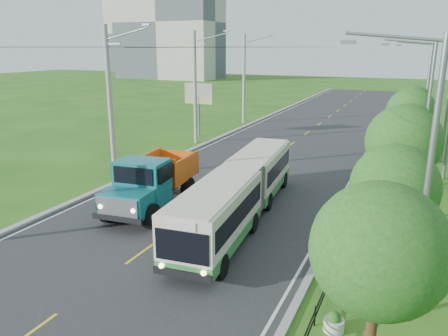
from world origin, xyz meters
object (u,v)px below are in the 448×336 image
Objects in this scene: tree_front at (382,256)px; planter_near at (365,229)px; planter_far at (390,155)px; pole_near at (111,102)px; tree_back at (413,107)px; planter_front at (334,323)px; pole_far at (244,79)px; streetlight_mid at (425,112)px; tree_second at (396,191)px; planter_mid at (381,183)px; bus at (240,189)px; tree_fifth at (411,115)px; streetlight_far at (425,91)px; pole_mid at (195,87)px; dump_truck at (151,179)px; streetlight_near at (424,172)px; billboard_left at (199,97)px; tree_fourth at (408,133)px; tree_third at (404,146)px.

tree_front is 10.52m from planter_near.
tree_front reaches higher than planter_far.
pole_near is 22.26m from tree_front.
tree_back is 20.46m from planter_near.
pole_far is at bearing 115.72° from planter_front.
planter_front is (-2.04, -16.00, -4.62)m from streetlight_mid.
tree_second is 7.91× the size of planter_mid.
tree_back is at bearing 65.38° from bus.
tree_fifth reaches higher than planter_near.
streetlight_far is 13.54× the size of planter_far.
pole_mid is 19.32m from bus.
planter_far is 20.51m from dump_truck.
pole_mid is 18.89m from tree_back.
streetlight_far is (0.79, 1.86, 1.25)m from tree_back.
dump_truck is (-11.14, -17.16, 1.40)m from planter_far.
pole_near is 1.10× the size of streetlight_near.
planter_front is at bearing -97.27° from streetlight_mid.
tree_second is (18.12, -30.86, -1.57)m from pole_far.
tree_second is 25.91m from streetlight_far.
billboard_left is 20.50m from dump_truck.
tree_fourth is 6.01m from tree_fifth.
tree_second reaches higher than bus.
pole_far is 1.36× the size of dump_truck.
bus is (-8.17, -22.70, -3.23)m from streetlight_far.
streetlight_far is (18.90, 7.00, -0.19)m from pole_mid.
pole_near is at bearing 154.54° from streetlight_near.
tree_third is at bearing 95.51° from streetlight_near.
tree_back is (0.00, 24.00, 0.13)m from tree_second.
pole_near is at bearing 159.26° from tree_second.
pole_mid is at bearing 157.46° from planter_mid.
streetlight_mid is 0.62× the size of bus.
tree_front is at bearing -91.41° from streetlight_far.
tree_fifth reaches higher than tree_second.
bus is (-6.13, -0.70, 1.38)m from planter_near.
streetlight_far is at bearing 20.32° from pole_mid.
pole_far is at bearing 119.81° from streetlight_near.
streetlight_mid is at bearing 90.00° from streetlight_near.
planter_mid is (16.86, 5.00, -4.81)m from pole_near.
planter_near is at bearing 97.26° from tree_front.
pole_near is 1.85× the size of tree_fourth.
tree_third is 1.15× the size of billboard_left.
pole_near is at bearing 177.29° from tree_third.
streetlight_near is 22.57m from planter_far.
tree_front is 8.36× the size of planter_near.
tree_second is at bearing -17.93° from dump_truck.
dump_truck is (5.72, -4.16, -3.40)m from pole_near.
tree_fourth reaches higher than planter_front.
bus is 1.98× the size of dump_truck.
billboard_left is (-1.24, 15.00, -1.23)m from pole_near.
planter_near is (-1.26, -2.14, -3.70)m from tree_third.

